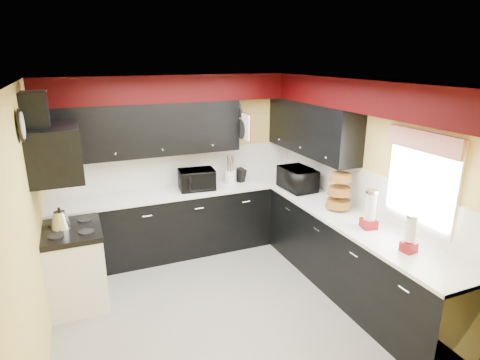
# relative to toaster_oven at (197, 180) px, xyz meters

# --- Properties ---
(ground) EXTENTS (3.60, 3.60, 0.00)m
(ground) POSITION_rel_toaster_oven_xyz_m (-0.16, -1.46, -1.08)
(ground) COLOR gray
(ground) RESTS_ON ground
(wall_back) EXTENTS (3.60, 0.06, 2.50)m
(wall_back) POSITION_rel_toaster_oven_xyz_m (-0.16, 0.34, 0.17)
(wall_back) COLOR #E0C666
(wall_back) RESTS_ON ground
(wall_right) EXTENTS (0.06, 3.60, 2.50)m
(wall_right) POSITION_rel_toaster_oven_xyz_m (1.64, -1.46, 0.17)
(wall_right) COLOR #E0C666
(wall_right) RESTS_ON ground
(wall_left) EXTENTS (0.06, 3.60, 2.50)m
(wall_left) POSITION_rel_toaster_oven_xyz_m (-1.96, -1.46, 0.17)
(wall_left) COLOR #E0C666
(wall_left) RESTS_ON ground
(ceiling) EXTENTS (3.60, 3.60, 0.06)m
(ceiling) POSITION_rel_toaster_oven_xyz_m (-0.16, -1.46, 1.42)
(ceiling) COLOR white
(ceiling) RESTS_ON wall_back
(cab_back) EXTENTS (3.60, 0.60, 0.90)m
(cab_back) POSITION_rel_toaster_oven_xyz_m (-0.16, 0.04, -0.63)
(cab_back) COLOR black
(cab_back) RESTS_ON ground
(cab_right) EXTENTS (0.60, 3.00, 0.90)m
(cab_right) POSITION_rel_toaster_oven_xyz_m (1.34, -1.76, -0.63)
(cab_right) COLOR black
(cab_right) RESTS_ON ground
(counter_back) EXTENTS (3.62, 0.64, 0.04)m
(counter_back) POSITION_rel_toaster_oven_xyz_m (-0.16, 0.04, -0.16)
(counter_back) COLOR white
(counter_back) RESTS_ON cab_back
(counter_right) EXTENTS (0.64, 3.02, 0.04)m
(counter_right) POSITION_rel_toaster_oven_xyz_m (1.34, -1.76, -0.16)
(counter_right) COLOR white
(counter_right) RESTS_ON cab_right
(splash_back) EXTENTS (3.60, 0.02, 0.50)m
(splash_back) POSITION_rel_toaster_oven_xyz_m (-0.16, 0.33, 0.11)
(splash_back) COLOR white
(splash_back) RESTS_ON counter_back
(splash_right) EXTENTS (0.02, 3.60, 0.50)m
(splash_right) POSITION_rel_toaster_oven_xyz_m (1.63, -1.46, 0.11)
(splash_right) COLOR white
(splash_right) RESTS_ON counter_right
(upper_back) EXTENTS (2.60, 0.35, 0.70)m
(upper_back) POSITION_rel_toaster_oven_xyz_m (-0.66, 0.17, 0.72)
(upper_back) COLOR black
(upper_back) RESTS_ON wall_back
(upper_right) EXTENTS (0.35, 1.80, 0.70)m
(upper_right) POSITION_rel_toaster_oven_xyz_m (1.47, -0.56, 0.72)
(upper_right) COLOR black
(upper_right) RESTS_ON wall_right
(soffit_back) EXTENTS (3.60, 0.36, 0.35)m
(soffit_back) POSITION_rel_toaster_oven_xyz_m (-0.16, 0.16, 1.24)
(soffit_back) COLOR black
(soffit_back) RESTS_ON wall_back
(soffit_right) EXTENTS (0.36, 3.24, 0.35)m
(soffit_right) POSITION_rel_toaster_oven_xyz_m (1.46, -1.64, 1.24)
(soffit_right) COLOR black
(soffit_right) RESTS_ON wall_right
(stove) EXTENTS (0.60, 0.75, 0.86)m
(stove) POSITION_rel_toaster_oven_xyz_m (-1.66, -0.71, -0.65)
(stove) COLOR white
(stove) RESTS_ON ground
(cooktop) EXTENTS (0.62, 0.77, 0.06)m
(cooktop) POSITION_rel_toaster_oven_xyz_m (-1.66, -0.71, -0.19)
(cooktop) COLOR black
(cooktop) RESTS_ON stove
(hood) EXTENTS (0.50, 0.78, 0.55)m
(hood) POSITION_rel_toaster_oven_xyz_m (-1.71, -0.71, 0.70)
(hood) COLOR black
(hood) RESTS_ON wall_left
(hood_duct) EXTENTS (0.24, 0.40, 0.40)m
(hood_duct) POSITION_rel_toaster_oven_xyz_m (-1.84, -0.71, 1.12)
(hood_duct) COLOR black
(hood_duct) RESTS_ON wall_left
(window) EXTENTS (0.03, 0.86, 0.96)m
(window) POSITION_rel_toaster_oven_xyz_m (1.63, -2.36, 0.47)
(window) COLOR white
(window) RESTS_ON wall_right
(valance) EXTENTS (0.04, 0.88, 0.20)m
(valance) POSITION_rel_toaster_oven_xyz_m (1.57, -2.36, 0.87)
(valance) COLOR red
(valance) RESTS_ON wall_right
(pan_top) EXTENTS (0.03, 0.22, 0.40)m
(pan_top) POSITION_rel_toaster_oven_xyz_m (0.66, 0.09, 0.92)
(pan_top) COLOR black
(pan_top) RESTS_ON upper_back
(pan_mid) EXTENTS (0.03, 0.28, 0.46)m
(pan_mid) POSITION_rel_toaster_oven_xyz_m (0.66, -0.04, 0.67)
(pan_mid) COLOR black
(pan_mid) RESTS_ON upper_back
(pan_low) EXTENTS (0.03, 0.24, 0.42)m
(pan_low) POSITION_rel_toaster_oven_xyz_m (0.66, 0.22, 0.64)
(pan_low) COLOR black
(pan_low) RESTS_ON upper_back
(cut_board) EXTENTS (0.03, 0.26, 0.35)m
(cut_board) POSITION_rel_toaster_oven_xyz_m (0.67, -0.16, 0.72)
(cut_board) COLOR white
(cut_board) RESTS_ON upper_back
(baskets) EXTENTS (0.27, 0.27, 0.50)m
(baskets) POSITION_rel_toaster_oven_xyz_m (1.36, -1.41, 0.10)
(baskets) COLOR brown
(baskets) RESTS_ON upper_right
(clock) EXTENTS (0.03, 0.30, 0.30)m
(clock) POSITION_rel_toaster_oven_xyz_m (-1.93, -1.21, 1.07)
(clock) COLOR black
(clock) RESTS_ON wall_left
(deco_plate) EXTENTS (0.03, 0.24, 0.24)m
(deco_plate) POSITION_rel_toaster_oven_xyz_m (1.61, -1.81, 1.17)
(deco_plate) COLOR white
(deco_plate) RESTS_ON wall_right
(toaster_oven) EXTENTS (0.53, 0.45, 0.28)m
(toaster_oven) POSITION_rel_toaster_oven_xyz_m (0.00, 0.00, 0.00)
(toaster_oven) COLOR black
(toaster_oven) RESTS_ON counter_back
(microwave) EXTENTS (0.40, 0.57, 0.31)m
(microwave) POSITION_rel_toaster_oven_xyz_m (1.30, -0.55, 0.01)
(microwave) COLOR black
(microwave) RESTS_ON counter_right
(utensil_crock) EXTENTS (0.23, 0.23, 0.18)m
(utensil_crock) POSITION_rel_toaster_oven_xyz_m (0.54, 0.09, -0.05)
(utensil_crock) COLOR white
(utensil_crock) RESTS_ON counter_back
(knife_block) EXTENTS (0.13, 0.16, 0.20)m
(knife_block) POSITION_rel_toaster_oven_xyz_m (0.69, 0.08, -0.04)
(knife_block) COLOR black
(knife_block) RESTS_ON counter_back
(kettle) EXTENTS (0.21, 0.21, 0.19)m
(kettle) POSITION_rel_toaster_oven_xyz_m (-1.76, -0.65, -0.07)
(kettle) COLOR #B1B1B5
(kettle) RESTS_ON cooktop
(dispenser_a) EXTENTS (0.18, 0.18, 0.41)m
(dispenser_a) POSITION_rel_toaster_oven_xyz_m (1.33, -2.00, 0.06)
(dispenser_a) COLOR maroon
(dispenser_a) RESTS_ON counter_right
(dispenser_b) EXTENTS (0.14, 0.14, 0.34)m
(dispenser_b) POSITION_rel_toaster_oven_xyz_m (1.31, -2.59, 0.03)
(dispenser_b) COLOR #701504
(dispenser_b) RESTS_ON counter_right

